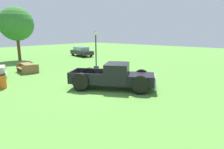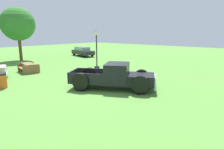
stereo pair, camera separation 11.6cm
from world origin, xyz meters
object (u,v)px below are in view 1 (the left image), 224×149
object	(u,v)px
oak_tree_west	(16,24)
pickup_truck_foreground	(118,77)
picnic_table	(27,67)
lamp_post_near	(96,49)
sedan_distant_b	(82,51)
trash_can	(1,81)

from	to	relation	value
oak_tree_west	pickup_truck_foreground	bearing A→B (deg)	-96.28
picnic_table	pickup_truck_foreground	bearing A→B (deg)	-83.14
lamp_post_near	picnic_table	bearing A→B (deg)	146.03
oak_tree_west	picnic_table	bearing A→B (deg)	-110.92
pickup_truck_foreground	picnic_table	distance (m)	9.29
pickup_truck_foreground	sedan_distant_b	size ratio (longest dim) A/B	1.27
pickup_truck_foreground	lamp_post_near	world-z (taller)	lamp_post_near
sedan_distant_b	lamp_post_near	size ratio (longest dim) A/B	1.19
picnic_table	trash_can	xyz separation A→B (m)	(-3.49, -3.49, -0.01)
pickup_truck_foreground	lamp_post_near	distance (m)	7.12
sedan_distant_b	oak_tree_west	world-z (taller)	oak_tree_west
oak_tree_west	lamp_post_near	bearing A→B (deg)	-79.33
picnic_table	trash_can	distance (m)	4.93
picnic_table	trash_can	size ratio (longest dim) A/B	2.15
pickup_truck_foreground	trash_can	bearing A→B (deg)	128.74
pickup_truck_foreground	sedan_distant_b	xyz separation A→B (m)	(9.82, 14.46, -0.06)
pickup_truck_foreground	sedan_distant_b	world-z (taller)	pickup_truck_foreground
sedan_distant_b	trash_can	world-z (taller)	sedan_distant_b
pickup_truck_foreground	picnic_table	world-z (taller)	pickup_truck_foreground
pickup_truck_foreground	trash_can	world-z (taller)	pickup_truck_foreground
oak_tree_west	trash_can	bearing A→B (deg)	-119.81
sedan_distant_b	lamp_post_near	xyz separation A→B (m)	(-5.82, -8.68, 1.20)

